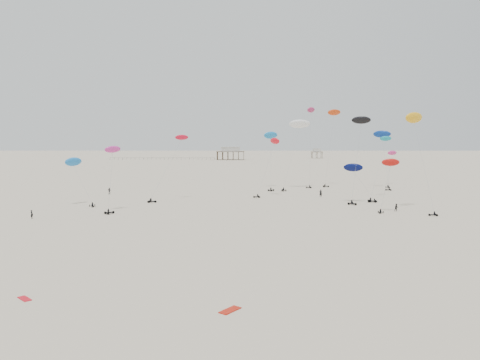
{
  "coord_description": "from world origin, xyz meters",
  "views": [
    {
      "loc": [
        1.0,
        -4.91,
        14.98
      ],
      "look_at": [
        0.0,
        88.0,
        7.0
      ],
      "focal_mm": 35.0,
      "sensor_mm": 36.0,
      "label": 1
    }
  ],
  "objects_px": {
    "pavilion_main": "(231,154)",
    "spectator_0": "(32,219)",
    "rig_0": "(77,170)",
    "pavilion_small": "(317,154)",
    "rig_7": "(356,172)"
  },
  "relations": [
    {
      "from": "pavilion_main",
      "to": "spectator_0",
      "type": "height_order",
      "value": "pavilion_main"
    },
    {
      "from": "pavilion_small",
      "to": "rig_7",
      "type": "height_order",
      "value": "rig_7"
    },
    {
      "from": "pavilion_small",
      "to": "spectator_0",
      "type": "xyz_separation_m",
      "value": [
        -99.72,
        -297.1,
        -3.49
      ]
    },
    {
      "from": "pavilion_main",
      "to": "spectator_0",
      "type": "distance_m",
      "value": 268.79
    },
    {
      "from": "pavilion_small",
      "to": "spectator_0",
      "type": "relative_size",
      "value": 4.61
    },
    {
      "from": "rig_0",
      "to": "spectator_0",
      "type": "relative_size",
      "value": 6.0
    },
    {
      "from": "rig_0",
      "to": "spectator_0",
      "type": "bearing_deg",
      "value": 61.78
    },
    {
      "from": "pavilion_main",
      "to": "spectator_0",
      "type": "xyz_separation_m",
      "value": [
        -29.72,
        -267.1,
        -4.22
      ]
    },
    {
      "from": "pavilion_small",
      "to": "rig_7",
      "type": "relative_size",
      "value": 0.93
    },
    {
      "from": "rig_0",
      "to": "spectator_0",
      "type": "height_order",
      "value": "rig_0"
    },
    {
      "from": "rig_7",
      "to": "spectator_0",
      "type": "xyz_separation_m",
      "value": [
        -67.61,
        -25.07,
        -7.17
      ]
    },
    {
      "from": "pavilion_small",
      "to": "rig_7",
      "type": "xyz_separation_m",
      "value": [
        -32.11,
        -272.03,
        3.69
      ]
    },
    {
      "from": "pavilion_main",
      "to": "pavilion_small",
      "type": "height_order",
      "value": "pavilion_main"
    },
    {
      "from": "spectator_0",
      "to": "rig_7",
      "type": "bearing_deg",
      "value": -126.56
    },
    {
      "from": "pavilion_small",
      "to": "rig_0",
      "type": "distance_m",
      "value": 294.55
    }
  ]
}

